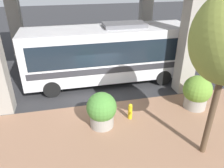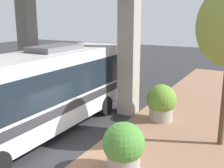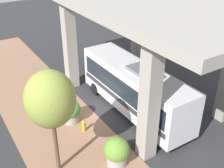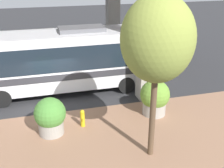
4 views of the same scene
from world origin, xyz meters
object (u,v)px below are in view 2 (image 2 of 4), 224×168
(bus, at_px, (42,88))
(fire_hydrant, at_px, (135,142))
(planter_middle, at_px, (161,103))
(planter_front, at_px, (124,148))

(bus, distance_m, fire_hydrant, 4.64)
(bus, relative_size, planter_middle, 5.59)
(bus, xyz_separation_m, planter_front, (-4.57, 1.27, -1.19))
(fire_hydrant, height_order, planter_middle, planter_middle)
(planter_front, height_order, planter_middle, planter_middle)
(fire_hydrant, bearing_deg, bus, 2.57)
(planter_front, distance_m, planter_middle, 5.22)
(bus, relative_size, planter_front, 5.90)
(bus, distance_m, planter_middle, 5.80)
(planter_middle, bearing_deg, bus, 43.62)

